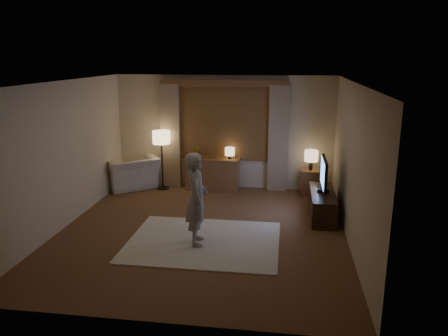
% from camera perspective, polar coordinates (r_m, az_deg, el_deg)
% --- Properties ---
extents(room, '(5.04, 5.54, 2.64)m').
position_cam_1_polar(room, '(7.89, -2.31, 2.13)').
color(room, brown).
rests_on(room, ground).
extents(rug, '(2.50, 2.00, 0.02)m').
position_cam_1_polar(rug, '(7.40, -2.67, -9.56)').
color(rug, beige).
rests_on(rug, floor).
extents(sideboard, '(1.20, 0.40, 0.70)m').
position_cam_1_polar(sideboard, '(10.08, -1.50, -0.87)').
color(sideboard, brown).
rests_on(sideboard, floor).
extents(picture_frame, '(0.16, 0.02, 0.20)m').
position_cam_1_polar(picture_frame, '(9.97, -1.52, 1.62)').
color(picture_frame, brown).
rests_on(picture_frame, sideboard).
extents(plant, '(0.17, 0.13, 0.30)m').
position_cam_1_polar(plant, '(10.03, -3.78, 1.97)').
color(plant, '#999999').
rests_on(plant, sideboard).
extents(table_lamp_sideboard, '(0.22, 0.22, 0.30)m').
position_cam_1_polar(table_lamp_sideboard, '(9.89, 0.76, 2.10)').
color(table_lamp_sideboard, black).
rests_on(table_lamp_sideboard, sideboard).
extents(floor_lamp, '(0.40, 0.40, 1.36)m').
position_cam_1_polar(floor_lamp, '(10.04, -8.17, 3.58)').
color(floor_lamp, black).
rests_on(floor_lamp, floor).
extents(armchair, '(1.51, 1.49, 0.74)m').
position_cam_1_polar(armchair, '(10.44, -12.07, -0.54)').
color(armchair, beige).
rests_on(armchair, floor).
extents(side_table, '(0.40, 0.40, 0.56)m').
position_cam_1_polar(side_table, '(9.93, 11.16, -1.81)').
color(side_table, brown).
rests_on(side_table, floor).
extents(table_lamp_side, '(0.30, 0.30, 0.44)m').
position_cam_1_polar(table_lamp_side, '(9.79, 11.33, 1.50)').
color(table_lamp_side, black).
rests_on(table_lamp_side, side_table).
extents(tv_stand, '(0.45, 1.40, 0.50)m').
position_cam_1_polar(tv_stand, '(8.60, 12.70, -4.69)').
color(tv_stand, black).
rests_on(tv_stand, floor).
extents(tv, '(0.22, 0.91, 0.66)m').
position_cam_1_polar(tv, '(8.42, 12.92, -0.76)').
color(tv, black).
rests_on(tv, tv_stand).
extents(person, '(0.46, 0.62, 1.53)m').
position_cam_1_polar(person, '(7.06, -3.60, -4.04)').
color(person, gray).
rests_on(person, rug).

